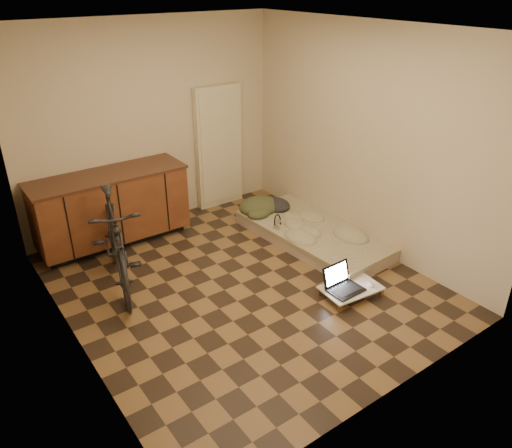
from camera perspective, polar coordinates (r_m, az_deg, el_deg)
room_shell at (r=4.87m, az=-1.89°, el=6.06°), size 3.50×4.00×2.60m
cabinets at (r=6.32m, az=-16.22°, el=1.78°), size 1.84×0.62×0.91m
appliance_panel at (r=7.05m, az=-4.29°, el=8.74°), size 0.70×0.10×1.70m
bicycle at (r=5.39m, az=-15.79°, el=-1.47°), size 0.94×1.82×1.13m
futon at (r=6.31m, az=6.69°, el=-1.15°), size 1.07×2.07×0.17m
clothing_pile at (r=6.68m, az=0.94°, el=2.65°), size 0.62×0.53×0.24m
headphones at (r=6.24m, az=2.49°, el=0.32°), size 0.28×0.28×0.14m
lap_desk at (r=5.32m, az=10.78°, el=-7.22°), size 0.65×0.45×0.10m
laptop at (r=5.25m, az=9.86°, el=-6.82°), size 0.36×0.32×0.24m
mouse at (r=5.36m, az=12.91°, el=-6.75°), size 0.10×0.12×0.04m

